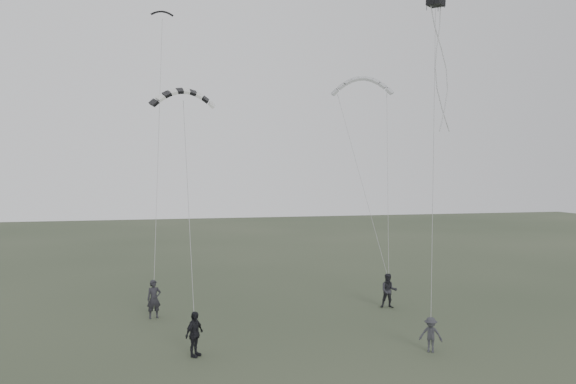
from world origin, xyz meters
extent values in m
plane|color=#303B28|center=(0.00, 0.00, 0.00)|extent=(140.00, 140.00, 0.00)
imported|color=black|center=(-5.70, 6.88, 0.99)|extent=(0.81, 0.62, 1.98)
imported|color=black|center=(7.03, 6.12, 0.95)|extent=(1.10, 0.96, 1.91)
imported|color=black|center=(-4.09, 0.24, 0.93)|extent=(1.05, 1.12, 1.86)
imported|color=#2C2D31|center=(5.61, -1.47, 0.74)|extent=(1.10, 0.97, 1.47)
camera|label=1|loc=(-5.62, -22.75, 7.55)|focal=35.00mm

